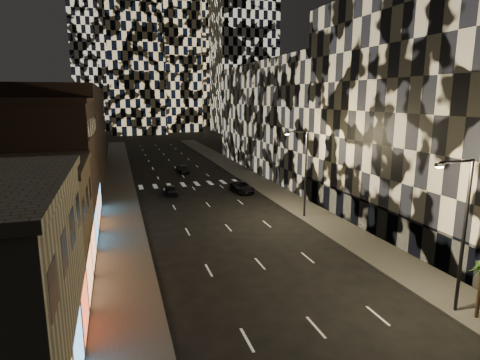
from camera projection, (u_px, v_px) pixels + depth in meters
sidewalk_left at (119, 188)px, 55.69m from camera, size 4.00×120.00×0.15m
sidewalk_right at (254, 180)px, 61.47m from camera, size 4.00×120.00×0.15m
curb_left at (134, 187)px, 56.30m from camera, size 0.20×120.00×0.15m
curb_right at (241, 180)px, 60.87m from camera, size 0.20×120.00×0.15m
retail_tan at (7, 231)px, 25.74m from camera, size 10.00×10.00×8.00m
retail_brown at (38, 168)px, 37.03m from camera, size 10.00×15.00×12.00m
retail_filler_left at (68, 133)px, 61.62m from camera, size 10.00×40.00×14.00m
midrise_right at (442, 113)px, 38.30m from camera, size 16.00×25.00×22.00m
midrise_base at (366, 215)px, 37.99m from camera, size 0.60×25.00×3.00m
midrise_filler_right at (296, 118)px, 69.11m from camera, size 16.00×40.00×18.00m
streetlight_near at (462, 226)px, 22.50m from camera, size 2.55×0.25×9.00m
streetlight_far at (304, 168)px, 41.22m from camera, size 2.55×0.25×9.00m
car_dark_midlane at (171, 190)px, 51.91m from camera, size 1.49×3.66×1.24m
car_dark_oncoming at (183, 169)px, 67.63m from camera, size 1.85×4.50×1.30m
car_dark_rightlane at (242, 187)px, 53.56m from camera, size 2.41×4.98×1.37m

